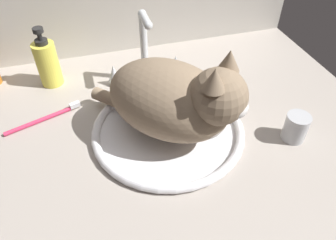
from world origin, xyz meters
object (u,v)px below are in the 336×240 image
metal_jar (296,127)px  toothbrush (45,118)px  sink_basin (168,130)px  cat (177,100)px  faucet (145,57)px  soap_pump_bottle (48,63)px

metal_jar → toothbrush: metal_jar is taller
sink_basin → cat: 10.28cm
metal_jar → cat: bearing=162.4°
sink_basin → faucet: size_ratio=1.70×
sink_basin → soap_pump_bottle: soap_pump_bottle is taller
cat → toothbrush: 34.31cm
faucet → metal_jar: faucet is taller
sink_basin → cat: bearing=-46.1°
sink_basin → metal_jar: (27.34, -9.81, 2.48)cm
soap_pump_bottle → cat: bearing=-47.8°
sink_basin → faucet: faucet is taller
cat → metal_jar: bearing=-17.6°
metal_jar → toothbrush: bearing=157.7°
faucet → toothbrush: size_ratio=1.14×
cat → sink_basin: bearing=133.9°
cat → soap_pump_bottle: cat is taller
cat → metal_jar: (25.78, -8.19, -7.56)cm
faucet → cat: 24.24cm
sink_basin → soap_pump_bottle: size_ratio=2.14×
faucet → cat: size_ratio=0.63×
soap_pump_bottle → toothbrush: soap_pump_bottle is taller
faucet → soap_pump_bottle: size_ratio=1.26×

